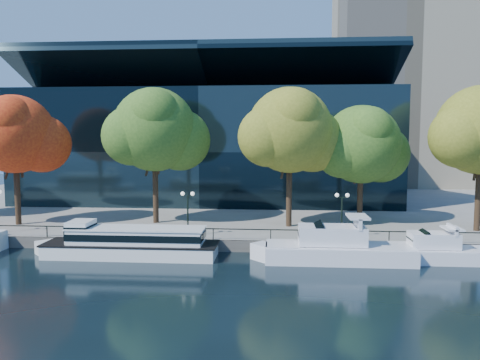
# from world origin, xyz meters

# --- Properties ---
(ground) EXTENTS (160.00, 160.00, 0.00)m
(ground) POSITION_xyz_m (0.00, 0.00, 0.00)
(ground) COLOR black
(ground) RESTS_ON ground
(promenade) EXTENTS (90.00, 67.08, 1.00)m
(promenade) POSITION_xyz_m (0.00, 36.38, 0.50)
(promenade) COLOR slate
(promenade) RESTS_ON ground
(railing) EXTENTS (88.20, 0.08, 0.99)m
(railing) POSITION_xyz_m (0.00, 3.25, 1.94)
(railing) COLOR black
(railing) RESTS_ON promenade
(convention_building) EXTENTS (50.00, 24.57, 21.43)m
(convention_building) POSITION_xyz_m (-4.00, 31.79, 8.51)
(convention_building) COLOR black
(convention_building) RESTS_ON ground
(office_tower) EXTENTS (22.50, 22.50, 65.90)m
(office_tower) POSITION_xyz_m (28.00, 55.00, 33.02)
(office_tower) COLOR gray
(office_tower) RESTS_ON ground
(tour_boat) EXTENTS (15.70, 3.50, 2.98)m
(tour_boat) POSITION_xyz_m (-6.89, 0.73, 1.27)
(tour_boat) COLOR white
(tour_boat) RESTS_ON ground
(cruiser_near) EXTENTS (12.94, 3.33, 3.75)m
(cruiser_near) POSITION_xyz_m (9.95, 0.48, 1.17)
(cruiser_near) COLOR white
(cruiser_near) RESTS_ON ground
(cruiser_far) EXTENTS (9.24, 2.56, 3.02)m
(cruiser_far) POSITION_xyz_m (17.93, 0.98, 0.96)
(cruiser_far) COLOR white
(cruiser_far) RESTS_ON ground
(tree_1) EXTENTS (9.83, 8.06, 13.11)m
(tree_1) POSITION_xyz_m (-20.59, 8.63, 10.00)
(tree_1) COLOR black
(tree_1) RESTS_ON promenade
(tree_2) EXTENTS (10.72, 8.79, 13.92)m
(tree_2) POSITION_xyz_m (-6.84, 10.69, 10.45)
(tree_2) COLOR black
(tree_2) RESTS_ON promenade
(tree_3) EXTENTS (10.54, 8.64, 13.77)m
(tree_3) POSITION_xyz_m (6.90, 9.77, 10.37)
(tree_3) COLOR black
(tree_3) RESTS_ON promenade
(tree_4) EXTENTS (9.98, 8.19, 12.12)m
(tree_4) POSITION_xyz_m (14.24, 12.03, 8.95)
(tree_4) COLOR black
(tree_4) RESTS_ON promenade
(lamp_1) EXTENTS (1.26, 0.36, 4.03)m
(lamp_1) POSITION_xyz_m (-2.46, 4.50, 3.98)
(lamp_1) COLOR black
(lamp_1) RESTS_ON promenade
(lamp_2) EXTENTS (1.26, 0.36, 4.03)m
(lamp_2) POSITION_xyz_m (11.19, 4.50, 3.98)
(lamp_2) COLOR black
(lamp_2) RESTS_ON promenade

